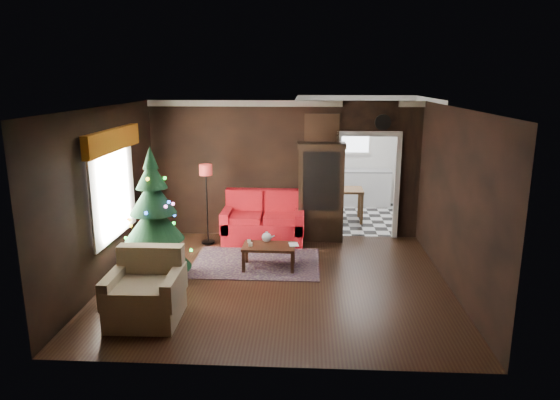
# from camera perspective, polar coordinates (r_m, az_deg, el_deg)

# --- Properties ---
(floor) EXTENTS (5.50, 5.50, 0.00)m
(floor) POSITION_cam_1_polar(r_m,az_deg,el_deg) (8.31, -0.35, -9.21)
(floor) COLOR black
(floor) RESTS_ON ground
(ceiling) EXTENTS (5.50, 5.50, 0.00)m
(ceiling) POSITION_cam_1_polar(r_m,az_deg,el_deg) (7.67, -0.38, 10.44)
(ceiling) COLOR white
(ceiling) RESTS_ON ground
(wall_back) EXTENTS (5.50, 0.00, 5.50)m
(wall_back) POSITION_cam_1_polar(r_m,az_deg,el_deg) (10.32, 0.49, 3.45)
(wall_back) COLOR black
(wall_back) RESTS_ON ground
(wall_front) EXTENTS (5.50, 0.00, 5.50)m
(wall_front) POSITION_cam_1_polar(r_m,az_deg,el_deg) (5.48, -1.99, -5.89)
(wall_front) COLOR black
(wall_front) RESTS_ON ground
(wall_left) EXTENTS (0.00, 5.50, 5.50)m
(wall_left) POSITION_cam_1_polar(r_m,az_deg,el_deg) (8.50, -19.21, 0.44)
(wall_left) COLOR black
(wall_left) RESTS_ON ground
(wall_right) EXTENTS (0.00, 5.50, 5.50)m
(wall_right) POSITION_cam_1_polar(r_m,az_deg,el_deg) (8.18, 19.23, -0.05)
(wall_right) COLOR black
(wall_right) RESTS_ON ground
(doorway) EXTENTS (1.10, 0.10, 2.10)m
(doorway) POSITION_cam_1_polar(r_m,az_deg,el_deg) (10.45, 9.85, 1.42)
(doorway) COLOR silver
(doorway) RESTS_ON ground
(left_window) EXTENTS (0.05, 1.60, 1.40)m
(left_window) POSITION_cam_1_polar(r_m,az_deg,el_deg) (8.65, -18.50, 1.07)
(left_window) COLOR white
(left_window) RESTS_ON wall_left
(valance) EXTENTS (0.12, 2.10, 0.35)m
(valance) POSITION_cam_1_polar(r_m,az_deg,el_deg) (8.49, -18.41, 6.47)
(valance) COLOR #793E0A
(valance) RESTS_ON wall_left
(kitchen_floor) EXTENTS (3.00, 3.00, 0.00)m
(kitchen_floor) POSITION_cam_1_polar(r_m,az_deg,el_deg) (12.15, 8.86, -1.91)
(kitchen_floor) COLOR silver
(kitchen_floor) RESTS_ON ground
(kitchen_window) EXTENTS (0.70, 0.06, 0.70)m
(kitchen_window) POSITION_cam_1_polar(r_m,az_deg,el_deg) (13.24, 8.53, 6.89)
(kitchen_window) COLOR white
(kitchen_window) RESTS_ON ground
(rug) EXTENTS (2.26, 1.65, 0.01)m
(rug) POSITION_cam_1_polar(r_m,az_deg,el_deg) (9.10, -2.70, -7.11)
(rug) COLOR #42303E
(rug) RESTS_ON ground
(loveseat) EXTENTS (1.70, 0.90, 1.00)m
(loveseat) POSITION_cam_1_polar(r_m,az_deg,el_deg) (10.11, -1.90, -2.01)
(loveseat) COLOR maroon
(loveseat) RESTS_ON ground
(curio_cabinet) EXTENTS (0.90, 0.45, 1.90)m
(curio_cabinet) POSITION_cam_1_polar(r_m,az_deg,el_deg) (10.18, 4.65, 0.68)
(curio_cabinet) COLOR black
(curio_cabinet) RESTS_ON ground
(floor_lamp) EXTENTS (0.32, 0.32, 1.58)m
(floor_lamp) POSITION_cam_1_polar(r_m,az_deg,el_deg) (9.92, -8.30, -0.48)
(floor_lamp) COLOR black
(floor_lamp) RESTS_ON ground
(christmas_tree) EXTENTS (1.30, 1.30, 2.17)m
(christmas_tree) POSITION_cam_1_polar(r_m,az_deg,el_deg) (8.31, -14.12, -1.98)
(christmas_tree) COLOR black
(christmas_tree) RESTS_ON ground
(armchair) EXTENTS (0.98, 0.98, 0.99)m
(armchair) POSITION_cam_1_polar(r_m,az_deg,el_deg) (7.14, -15.09, -9.69)
(armchair) COLOR #BAA890
(armchair) RESTS_ON ground
(coffee_table) EXTENTS (0.91, 0.56, 0.41)m
(coffee_table) POSITION_cam_1_polar(r_m,az_deg,el_deg) (8.78, -1.27, -6.42)
(coffee_table) COLOR black
(coffee_table) RESTS_ON rug
(teapot) EXTENTS (0.21, 0.21, 0.18)m
(teapot) POSITION_cam_1_polar(r_m,az_deg,el_deg) (8.86, -1.53, -4.22)
(teapot) COLOR silver
(teapot) RESTS_ON coffee_table
(cup_a) EXTENTS (0.07, 0.07, 0.05)m
(cup_a) POSITION_cam_1_polar(r_m,az_deg,el_deg) (8.87, -3.53, -4.68)
(cup_a) COLOR white
(cup_a) RESTS_ON coffee_table
(cup_b) EXTENTS (0.08, 0.08, 0.06)m
(cup_b) POSITION_cam_1_polar(r_m,az_deg,el_deg) (8.69, -3.38, -5.03)
(cup_b) COLOR beige
(cup_b) RESTS_ON coffee_table
(book) EXTENTS (0.16, 0.04, 0.22)m
(book) POSITION_cam_1_polar(r_m,az_deg,el_deg) (8.69, 1.05, -4.48)
(book) COLOR #98765C
(book) RESTS_ON coffee_table
(wall_clock) EXTENTS (0.32, 0.32, 0.06)m
(wall_clock) POSITION_cam_1_polar(r_m,az_deg,el_deg) (10.24, 11.59, 8.63)
(wall_clock) COLOR silver
(wall_clock) RESTS_ON wall_back
(painting) EXTENTS (0.62, 0.05, 0.52)m
(painting) POSITION_cam_1_polar(r_m,az_deg,el_deg) (10.15, 4.77, 8.08)
(painting) COLOR tan
(painting) RESTS_ON wall_back
(kitchen_counter) EXTENTS (1.80, 0.60, 0.90)m
(kitchen_counter) POSITION_cam_1_polar(r_m,az_deg,el_deg) (13.20, 8.44, 1.37)
(kitchen_counter) COLOR silver
(kitchen_counter) RESTS_ON ground
(kitchen_table) EXTENTS (0.70, 0.70, 0.75)m
(kitchen_table) POSITION_cam_1_polar(r_m,az_deg,el_deg) (11.73, 7.61, -0.53)
(kitchen_table) COLOR brown
(kitchen_table) RESTS_ON ground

